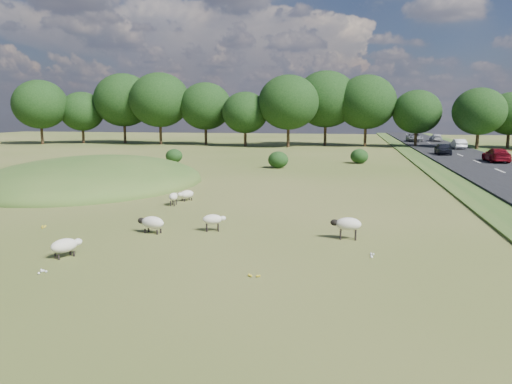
# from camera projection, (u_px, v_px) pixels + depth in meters

# --- Properties ---
(ground) EXTENTS (160.00, 160.00, 0.00)m
(ground) POSITION_uv_depth(u_px,v_px,m) (267.00, 174.00, 43.30)
(ground) COLOR #40591C
(ground) RESTS_ON ground
(mound) EXTENTS (16.00, 20.00, 4.00)m
(mound) POSITION_uv_depth(u_px,v_px,m) (93.00, 183.00, 37.68)
(mound) COLOR #33561E
(mound) RESTS_ON ground
(road) EXTENTS (8.00, 150.00, 0.25)m
(road) POSITION_uv_depth(u_px,v_px,m) (482.00, 165.00, 49.40)
(road) COLOR black
(road) RESTS_ON ground
(treeline) EXTENTS (96.28, 14.66, 11.70)m
(treeline) POSITION_uv_depth(u_px,v_px,m) (297.00, 104.00, 76.84)
(treeline) COLOR black
(treeline) RESTS_ON ground
(shrubs) EXTENTS (21.04, 7.62, 1.59)m
(shrubs) POSITION_uv_depth(u_px,v_px,m) (274.00, 157.00, 50.46)
(shrubs) COLOR black
(shrubs) RESTS_ON ground
(sheep_0) EXTENTS (1.11, 0.73, 0.77)m
(sheep_0) POSITION_uv_depth(u_px,v_px,m) (213.00, 219.00, 22.47)
(sheep_0) COLOR beige
(sheep_0) RESTS_ON ground
(sheep_1) EXTENTS (1.37, 0.79, 0.76)m
(sheep_1) POSITION_uv_depth(u_px,v_px,m) (152.00, 223.00, 22.10)
(sheep_1) COLOR beige
(sheep_1) RESTS_ON ground
(sheep_2) EXTENTS (0.93, 1.12, 0.65)m
(sheep_2) POSITION_uv_depth(u_px,v_px,m) (186.00, 194.00, 30.11)
(sheep_2) COLOR beige
(sheep_2) RESTS_ON ground
(sheep_3) EXTENTS (0.99, 1.24, 0.71)m
(sheep_3) POSITION_uv_depth(u_px,v_px,m) (65.00, 245.00, 18.45)
(sheep_3) COLOR beige
(sheep_3) RESTS_ON ground
(sheep_4) EXTENTS (1.30, 0.58, 0.94)m
(sheep_4) POSITION_uv_depth(u_px,v_px,m) (347.00, 224.00, 21.01)
(sheep_4) COLOR beige
(sheep_4) RESTS_ON ground
(sheep_5) EXTENTS (0.52, 1.04, 0.74)m
(sheep_5) POSITION_uv_depth(u_px,v_px,m) (173.00, 197.00, 28.64)
(sheep_5) COLOR beige
(sheep_5) RESTS_ON ground
(car_0) EXTENTS (2.41, 5.22, 1.45)m
(car_0) POSITION_uv_depth(u_px,v_px,m) (414.00, 137.00, 85.75)
(car_0) COLOR #9A9BA1
(car_0) RESTS_ON road
(car_1) EXTENTS (1.95, 4.80, 1.39)m
(car_1) POSITION_uv_depth(u_px,v_px,m) (497.00, 155.00, 51.10)
(car_1) COLOR maroon
(car_1) RESTS_ON road
(car_2) EXTENTS (1.73, 4.24, 1.23)m
(car_2) POSITION_uv_depth(u_px,v_px,m) (436.00, 138.00, 86.84)
(car_2) COLOR silver
(car_2) RESTS_ON road
(car_4) EXTENTS (1.58, 3.93, 1.34)m
(car_4) POSITION_uv_depth(u_px,v_px,m) (443.00, 149.00, 59.75)
(car_4) COLOR black
(car_4) RESTS_ON road
(car_5) EXTENTS (1.44, 4.14, 1.36)m
(car_5) POSITION_uv_depth(u_px,v_px,m) (459.00, 144.00, 68.76)
(car_5) COLOR silver
(car_5) RESTS_ON road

